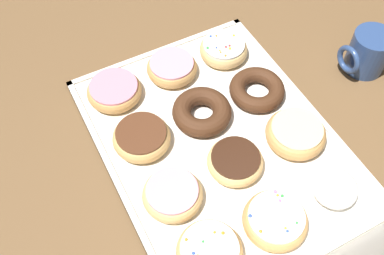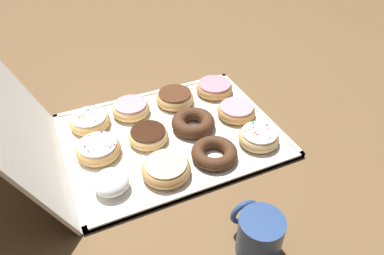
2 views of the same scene
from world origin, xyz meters
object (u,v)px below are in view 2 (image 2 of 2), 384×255
Objects in this scene: chocolate_cake_ring_donut_4 at (193,123)px; chocolate_frosted_donut_7 at (149,136)px; powdered_filled_donut_9 at (111,182)px; sprinkle_donut_10 at (98,149)px; chocolate_frosted_donut_5 at (175,98)px; glazed_ring_donut_6 at (166,169)px; sprinkle_donut_11 at (90,121)px; chocolate_cake_ring_donut_3 at (214,153)px; pink_frosted_donut_8 at (131,109)px; coffee_mug at (259,234)px; sprinkle_donut_0 at (259,137)px; pink_frosted_donut_1 at (237,111)px; pink_frosted_donut_2 at (214,88)px; donut_box at (171,136)px.

chocolate_cake_ring_donut_4 is 0.13m from chocolate_frosted_donut_7.
powdered_filled_donut_9 is 0.13m from sprinkle_donut_10.
glazed_ring_donut_6 is (-0.27, 0.13, 0.00)m from chocolate_frosted_donut_5.
glazed_ring_donut_6 and sprinkle_donut_11 have the same top height.
sprinkle_donut_11 is (0.13, 0.26, -0.00)m from chocolate_cake_ring_donut_4.
chocolate_cake_ring_donut_3 is 0.30m from pink_frosted_donut_8.
powdered_filled_donut_9 reaches higher than chocolate_frosted_donut_5.
sprinkle_donut_10 is 1.05× the size of coffee_mug.
sprinkle_donut_0 is 0.29m from chocolate_frosted_donut_7.
chocolate_cake_ring_donut_3 is 1.07× the size of pink_frosted_donut_8.
pink_frosted_donut_1 is at bearing -108.19° from sprinkle_donut_11.
sprinkle_donut_0 reaches higher than glazed_ring_donut_6.
sprinkle_donut_0 is at bearing -115.20° from chocolate_frosted_donut_7.
chocolate_cake_ring_donut_3 is (-0.13, 0.14, -0.00)m from pink_frosted_donut_1.
powdered_filled_donut_9 is at bearing 133.07° from chocolate_frosted_donut_7.
pink_frosted_donut_2 reaches higher than chocolate_cake_ring_donut_3.
pink_frosted_donut_2 is 1.08× the size of chocolate_frosted_donut_7.
powdered_filled_donut_9 is 0.26m from sprinkle_donut_11.
chocolate_cake_ring_donut_4 is at bearing -90.16° from donut_box.
pink_frosted_donut_1 is 0.99× the size of sprinkle_donut_11.
pink_frosted_donut_2 is 0.30m from chocolate_frosted_donut_7.
powdered_filled_donut_9 is (-0.00, 0.40, 0.00)m from sprinkle_donut_0.
glazed_ring_donut_6 is at bearing -136.46° from sprinkle_donut_10.
chocolate_cake_ring_donut_3 is at bearing -153.68° from donut_box.
pink_frosted_donut_2 is 0.14m from chocolate_frosted_donut_5.
sprinkle_donut_0 is 0.40m from powdered_filled_donut_9.
powdered_filled_donut_9 is at bearing -179.72° from sprinkle_donut_10.
sprinkle_donut_10 reaches higher than chocolate_cake_ring_donut_3.
pink_frosted_donut_2 reaches higher than donut_box.
pink_frosted_donut_8 reaches higher than pink_frosted_donut_2.
pink_frosted_donut_1 is 0.42m from powdered_filled_donut_9.
glazed_ring_donut_6 is 1.43× the size of powdered_filled_donut_9.
glazed_ring_donut_6 is (-0.14, 0.07, 0.03)m from donut_box.
sprinkle_donut_0 is 0.95× the size of chocolate_frosted_donut_5.
glazed_ring_donut_6 is at bearing 92.23° from chocolate_cake_ring_donut_3.
sprinkle_donut_11 is at bearing 63.99° from chocolate_cake_ring_donut_4.
pink_frosted_donut_2 is at bearing -44.55° from glazed_ring_donut_6.
chocolate_frosted_donut_7 is (0.13, 0.13, 0.00)m from chocolate_cake_ring_donut_3.
donut_box is 0.23m from sprinkle_donut_11.
chocolate_frosted_donut_5 reaches higher than pink_frosted_donut_1.
sprinkle_donut_10 is (0.13, 0.26, 0.00)m from chocolate_cake_ring_donut_3.
donut_box is 4.69× the size of chocolate_cake_ring_donut_4.
coffee_mug is at bearing 175.84° from chocolate_frosted_donut_5.
sprinkle_donut_0 is 0.97× the size of sprinkle_donut_11.
chocolate_frosted_donut_5 is at bearing -88.47° from sprinkle_donut_11.
sprinkle_donut_11 is (0.13, -0.01, -0.00)m from sprinkle_donut_10.
pink_frosted_donut_2 is at bearing -44.83° from chocolate_cake_ring_donut_4.
donut_box is 5.19× the size of pink_frosted_donut_8.
powdered_filled_donut_9 is (-0.26, 0.27, 0.00)m from chocolate_frosted_donut_5.
pink_frosted_donut_8 reaches higher than chocolate_frosted_donut_7.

